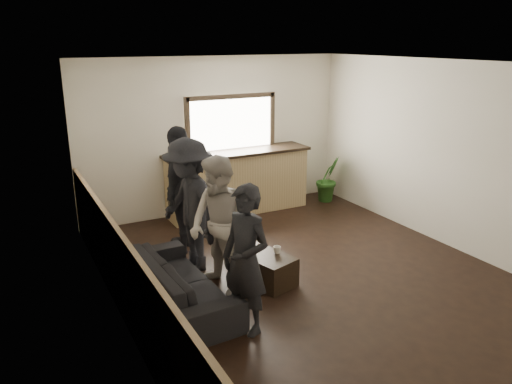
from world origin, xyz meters
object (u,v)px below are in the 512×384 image
bar_counter (238,178)px  person_c (190,206)px  person_a (246,260)px  person_b (219,226)px  potted_plant (328,179)px  person_d (181,189)px  sofa (181,282)px  cup_b (277,250)px  coffee_table (263,267)px  cup_a (251,247)px

bar_counter → person_c: bearing=-130.6°
person_a → person_c: size_ratio=0.90×
bar_counter → person_b: size_ratio=1.55×
potted_plant → person_a: size_ratio=0.54×
person_d → bar_counter: bearing=162.5°
person_d → sofa: bearing=14.0°
cup_b → person_c: bearing=137.0°
coffee_table → sofa: bearing=-176.7°
cup_b → person_d: (-0.75, 1.56, 0.52)m
sofa → cup_a: sofa is taller
bar_counter → coffee_table: bearing=-109.1°
sofa → cup_b: sofa is taller
person_c → person_d: size_ratio=0.98×
person_b → person_c: (-0.11, 0.73, 0.06)m
person_a → person_c: bearing=158.6°
sofa → person_b: bearing=-82.1°
person_b → cup_a: bearing=91.1°
person_d → person_b: bearing=33.5°
cup_b → person_c: person_c is taller
coffee_table → person_c: (-0.71, 0.77, 0.74)m
sofa → person_c: size_ratio=1.07×
coffee_table → person_c: 1.28m
cup_b → person_d: 1.81m
cup_b → potted_plant: potted_plant is taller
sofa → potted_plant: (3.93, 2.49, 0.16)m
cup_a → sofa: bearing=-167.9°
cup_b → bar_counter: bearing=74.7°
potted_plant → person_a: (-3.48, -3.34, 0.38)m
sofa → person_c: bearing=-31.0°
cup_a → person_d: 1.51m
person_c → sofa: bearing=-37.7°
person_a → potted_plant: bearing=112.3°
person_b → person_d: size_ratio=0.92×
coffee_table → potted_plant: (2.77, 2.42, 0.26)m
bar_counter → person_a: bar_counter is taller
cup_b → person_d: size_ratio=0.05×
cup_b → potted_plant: bearing=43.7°
bar_counter → coffee_table: 2.86m
cup_b → person_d: person_d is taller
cup_a → potted_plant: 3.65m
cup_a → person_c: person_c is taller
person_a → person_c: person_c is taller
sofa → coffee_table: 1.17m
bar_counter → person_b: bar_counter is taller
cup_b → person_c: 1.31m
bar_counter → person_a: bearing=-114.5°
person_a → person_b: bearing=151.9°
cup_a → person_a: size_ratio=0.08×
sofa → person_d: person_d is taller
person_c → cup_b: bearing=37.7°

